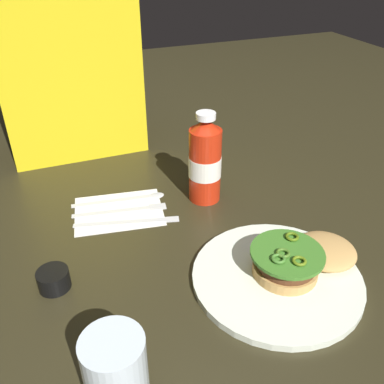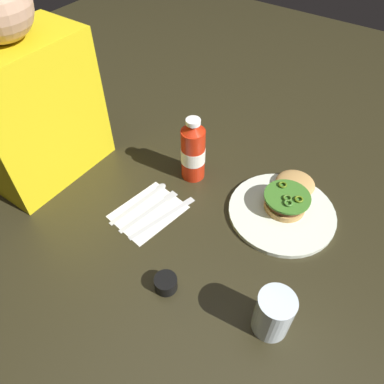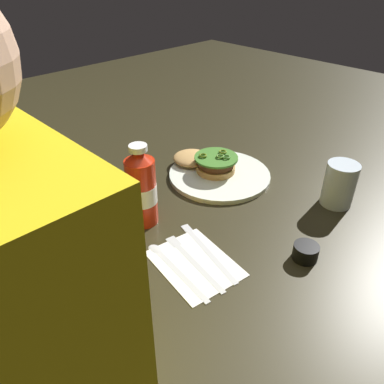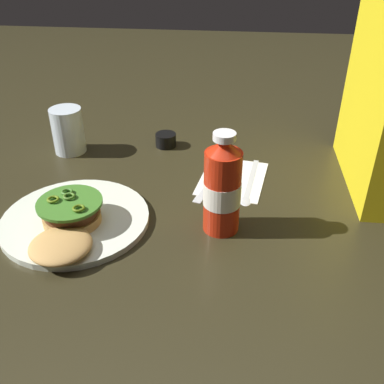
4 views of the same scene
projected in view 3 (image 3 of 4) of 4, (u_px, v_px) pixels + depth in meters
name	position (u px, v px, depth m)	size (l,w,h in m)	color
ground_plane	(242.00, 217.00, 0.90)	(3.00, 3.00, 0.00)	black
dinner_plate	(219.00, 175.00, 1.06)	(0.29, 0.29, 0.01)	silver
burger_sandwich	(207.00, 162.00, 1.07)	(0.20, 0.13, 0.05)	tan
ketchup_bottle	(141.00, 189.00, 0.84)	(0.07, 0.07, 0.20)	red
water_glass	(340.00, 184.00, 0.92)	(0.08, 0.08, 0.11)	silver
condiment_cup	(306.00, 252.00, 0.78)	(0.05, 0.05, 0.03)	black
napkin	(195.00, 263.00, 0.77)	(0.18, 0.14, 0.00)	white
butter_knife	(204.00, 247.00, 0.81)	(0.21, 0.07, 0.00)	silver
fork_utensil	(190.00, 257.00, 0.78)	(0.20, 0.05, 0.00)	silver
spoon_utensil	(169.00, 262.00, 0.77)	(0.20, 0.04, 0.00)	silver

